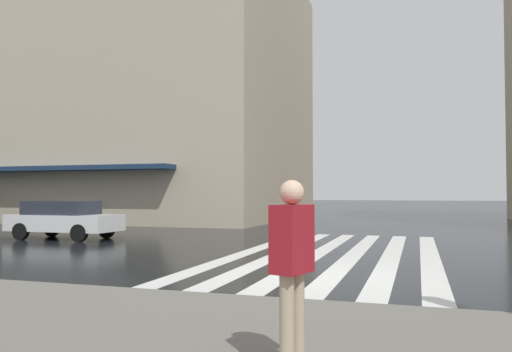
{
  "coord_description": "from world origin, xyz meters",
  "views": [
    {
      "loc": [
        -10.45,
        -1.94,
        1.72
      ],
      "look_at": [
        2.89,
        2.3,
        2.18
      ],
      "focal_mm": 35.83,
      "sensor_mm": 36.0,
      "label": 1
    }
  ],
  "objects": [
    {
      "name": "zebra_crossing",
      "position": [
        4.0,
        0.27,
        0.0
      ],
      "size": [
        13.0,
        5.5,
        0.01
      ],
      "color": "silver",
      "rests_on": "ground_plane"
    },
    {
      "name": "ground_plane",
      "position": [
        0.0,
        0.0,
        0.0
      ],
      "size": [
        220.0,
        220.0,
        0.0
      ],
      "primitive_type": "plane",
      "color": "black"
    },
    {
      "name": "car_white",
      "position": [
        5.5,
        10.64,
        0.76
      ],
      "size": [
        1.85,
        4.1,
        1.41
      ],
      "color": "silver",
      "rests_on": "ground_plane"
    },
    {
      "name": "haussmann_block_mid",
      "position": [
        20.89,
        17.79,
        9.93
      ],
      "size": [
        17.98,
        23.66,
        20.28
      ],
      "color": "tan",
      "rests_on": "ground_plane"
    },
    {
      "name": "pedestrian_in_red_jacket",
      "position": [
        -6.04,
        -0.87,
        1.14
      ],
      "size": [
        0.45,
        0.35,
        1.68
      ],
      "color": "maroon",
      "rests_on": "sidewalk_pavement"
    }
  ]
}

